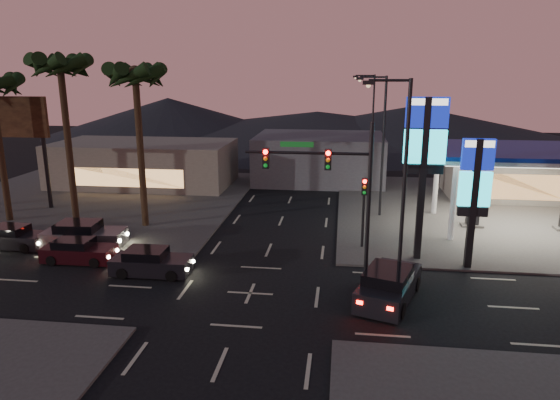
# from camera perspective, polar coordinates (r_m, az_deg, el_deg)

# --- Properties ---
(ground) EXTENTS (140.00, 140.00, 0.00)m
(ground) POSITION_cam_1_polar(r_m,az_deg,el_deg) (24.26, -3.43, -10.60)
(ground) COLOR black
(ground) RESTS_ON ground
(corner_lot_ne) EXTENTS (24.00, 24.00, 0.12)m
(corner_lot_ne) POSITION_cam_1_polar(r_m,az_deg,el_deg) (40.70, 23.84, -1.31)
(corner_lot_ne) COLOR #47443F
(corner_lot_ne) RESTS_ON ground
(corner_lot_nw) EXTENTS (24.00, 24.00, 0.12)m
(corner_lot_nw) POSITION_cam_1_polar(r_m,az_deg,el_deg) (43.85, -20.42, 0.09)
(corner_lot_nw) COLOR #47443F
(corner_lot_nw) RESTS_ON ground
(gas_station) EXTENTS (12.20, 8.20, 5.47)m
(gas_station) POSITION_cam_1_polar(r_m,az_deg,el_deg) (35.98, 26.40, 4.68)
(gas_station) COLOR silver
(gas_station) RESTS_ON ground
(convenience_store) EXTENTS (10.00, 6.00, 4.00)m
(convenience_store) POSITION_cam_1_polar(r_m,az_deg,el_deg) (45.53, 24.77, 2.67)
(convenience_store) COLOR #726B5B
(convenience_store) RESTS_ON ground
(pylon_sign_tall) EXTENTS (2.20, 0.35, 9.00)m
(pylon_sign_tall) POSITION_cam_1_polar(r_m,az_deg,el_deg) (27.70, 16.21, 5.86)
(pylon_sign_tall) COLOR black
(pylon_sign_tall) RESTS_ON ground
(pylon_sign_short) EXTENTS (1.60, 0.35, 7.00)m
(pylon_sign_short) POSITION_cam_1_polar(r_m,az_deg,el_deg) (27.54, 21.41, 1.71)
(pylon_sign_short) COLOR black
(pylon_sign_short) RESTS_ON ground
(traffic_signal_mast) EXTENTS (6.10, 0.39, 8.00)m
(traffic_signal_mast) POSITION_cam_1_polar(r_m,az_deg,el_deg) (24.11, 6.07, 2.32)
(traffic_signal_mast) COLOR black
(traffic_signal_mast) RESTS_ON ground
(pedestal_signal) EXTENTS (0.32, 0.39, 4.30)m
(pedestal_signal) POSITION_cam_1_polar(r_m,az_deg,el_deg) (29.52, 9.56, -0.14)
(pedestal_signal) COLOR black
(pedestal_signal) RESTS_ON ground
(streetlight_near) EXTENTS (2.14, 0.25, 10.00)m
(streetlight_near) POSITION_cam_1_polar(r_m,az_deg,el_deg) (23.19, 13.58, 2.74)
(streetlight_near) COLOR black
(streetlight_near) RESTS_ON ground
(streetlight_mid) EXTENTS (2.14, 0.25, 10.00)m
(streetlight_mid) POSITION_cam_1_polar(r_m,az_deg,el_deg) (35.97, 11.41, 6.92)
(streetlight_mid) COLOR black
(streetlight_mid) RESTS_ON ground
(streetlight_far) EXTENTS (2.14, 0.25, 10.00)m
(streetlight_far) POSITION_cam_1_polar(r_m,az_deg,el_deg) (49.86, 10.31, 9.01)
(streetlight_far) COLOR black
(streetlight_far) RESTS_ON ground
(palm_a) EXTENTS (4.41, 4.41, 10.86)m
(palm_a) POSITION_cam_1_polar(r_m,az_deg,el_deg) (33.76, -16.15, 12.49)
(palm_a) COLOR black
(palm_a) RESTS_ON ground
(palm_b) EXTENTS (4.41, 4.41, 11.46)m
(palm_b) POSITION_cam_1_polar(r_m,az_deg,el_deg) (36.00, -23.74, 12.82)
(palm_b) COLOR black
(palm_b) RESTS_ON ground
(billboard) EXTENTS (6.00, 0.30, 8.50)m
(billboard) POSITION_cam_1_polar(r_m,az_deg,el_deg) (42.66, -28.44, 7.46)
(billboard) COLOR black
(billboard) RESTS_ON ground
(building_far_west) EXTENTS (16.00, 8.00, 4.00)m
(building_far_west) POSITION_cam_1_polar(r_m,az_deg,el_deg) (47.93, -15.24, 4.03)
(building_far_west) COLOR #726B5B
(building_far_west) RESTS_ON ground
(building_far_mid) EXTENTS (12.00, 9.00, 4.40)m
(building_far_mid) POSITION_cam_1_polar(r_m,az_deg,el_deg) (48.31, 4.54, 4.82)
(building_far_mid) COLOR #4C4C51
(building_far_mid) RESTS_ON ground
(hill_left) EXTENTS (40.00, 40.00, 6.00)m
(hill_left) POSITION_cam_1_polar(r_m,az_deg,el_deg) (86.94, -12.61, 9.34)
(hill_left) COLOR black
(hill_left) RESTS_ON ground
(hill_right) EXTENTS (50.00, 50.00, 5.00)m
(hill_right) POSITION_cam_1_polar(r_m,az_deg,el_deg) (82.66, 14.86, 8.61)
(hill_right) COLOR black
(hill_right) RESTS_ON ground
(hill_center) EXTENTS (60.00, 60.00, 4.00)m
(hill_center) POSITION_cam_1_polar(r_m,az_deg,el_deg) (82.10, 4.30, 8.66)
(hill_center) COLOR black
(hill_center) RESTS_ON ground
(car_lane_a_front) EXTENTS (4.22, 1.84, 1.36)m
(car_lane_a_front) POSITION_cam_1_polar(r_m,az_deg,el_deg) (26.99, -14.56, -6.93)
(car_lane_a_front) COLOR black
(car_lane_a_front) RESTS_ON ground
(car_lane_a_mid) EXTENTS (4.03, 1.74, 1.30)m
(car_lane_a_mid) POSITION_cam_1_polar(r_m,az_deg,el_deg) (29.98, -22.05, -5.44)
(car_lane_a_mid) COLOR black
(car_lane_a_mid) RESTS_ON ground
(car_lane_b_front) EXTENTS (4.97, 2.36, 1.58)m
(car_lane_b_front) POSITION_cam_1_polar(r_m,az_deg,el_deg) (32.20, -21.55, -3.80)
(car_lane_b_front) COLOR #545356
(car_lane_b_front) RESTS_ON ground
(car_lane_b_mid) EXTENTS (4.14, 1.90, 1.33)m
(car_lane_b_mid) POSITION_cam_1_polar(r_m,az_deg,el_deg) (34.00, -28.19, -3.80)
(car_lane_b_mid) COLOR black
(car_lane_b_mid) RESTS_ON ground
(suv_station) EXTENTS (3.48, 5.20, 1.61)m
(suv_station) POSITION_cam_1_polar(r_m,az_deg,el_deg) (23.77, 12.32, -9.49)
(suv_station) COLOR black
(suv_station) RESTS_ON ground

